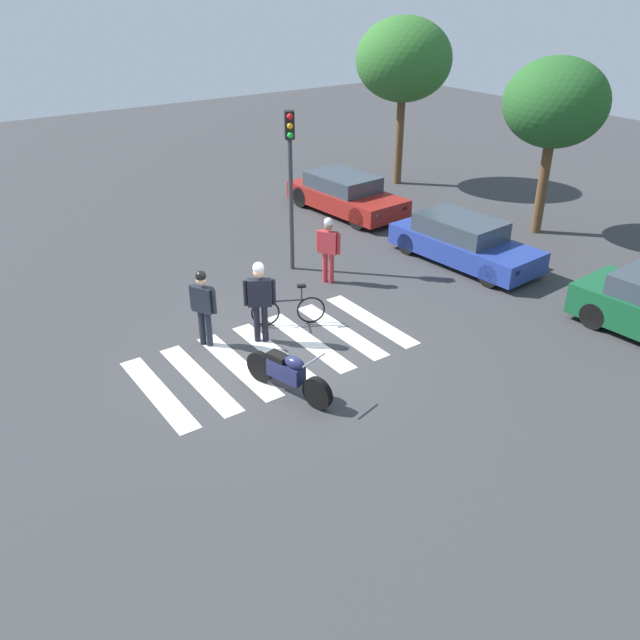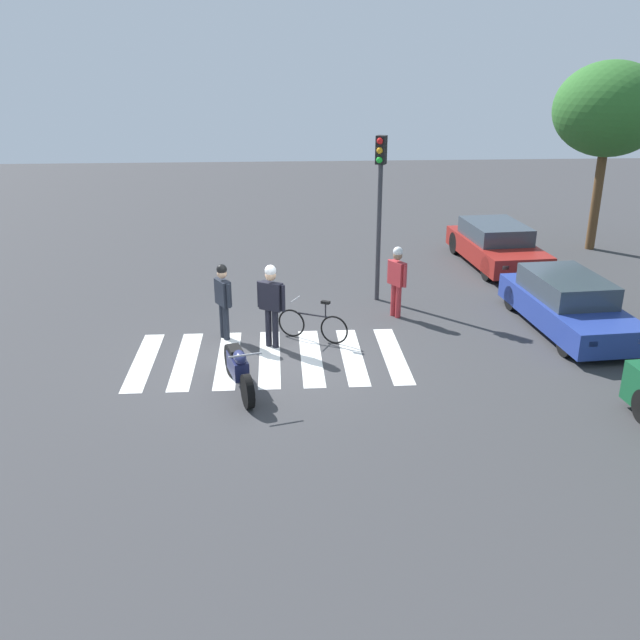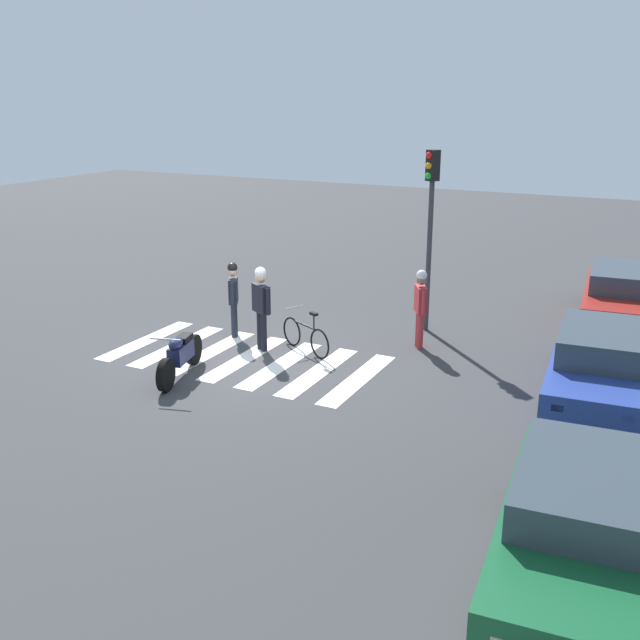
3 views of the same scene
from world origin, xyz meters
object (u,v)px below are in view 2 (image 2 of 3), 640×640
Objects in this scene: police_motorcycle at (238,368)px; officer_by_motorcycle at (271,299)px; car_maroon_wagon at (496,245)px; traffic_light_pole at (380,193)px; officer_on_foot at (223,296)px; car_blue_hatchback at (568,304)px; pedestrian_bystander at (397,277)px; leaning_bicycle at (313,325)px.

officer_by_motorcycle is at bearing 162.94° from police_motorcycle.
car_maroon_wagon is 5.65m from traffic_light_pole.
officer_by_motorcycle is at bearing -48.72° from car_maroon_wagon.
officer_by_motorcycle is (-2.12, 0.65, 0.66)m from police_motorcycle.
car_blue_hatchback is at bearing 90.76° from officer_on_foot.
police_motorcycle is 0.47× the size of car_blue_hatchback.
police_motorcycle is 2.32m from officer_by_motorcycle.
officer_by_motorcycle reaches higher than police_motorcycle.
officer_on_foot is 0.42× the size of traffic_light_pole.
pedestrian_bystander is at bearing 119.31° from officer_by_motorcycle.
officer_by_motorcycle is 3.55m from pedestrian_bystander.
police_motorcycle is at bearing -70.05° from car_blue_hatchback.
car_blue_hatchback reaches higher than leaning_bicycle.
officer_on_foot is 1.23m from officer_by_motorcycle.
pedestrian_bystander is at bearing -105.24° from car_blue_hatchback.
officer_by_motorcycle is at bearing -71.08° from leaning_bicycle.
traffic_light_pole is (-2.38, -4.23, 2.26)m from car_blue_hatchback.
traffic_light_pole is (-2.72, 1.86, 2.51)m from leaning_bicycle.
car_blue_hatchback is (-0.11, 8.12, -0.42)m from officer_on_foot.
police_motorcycle reaches higher than leaning_bicycle.
pedestrian_bystander reaches higher than car_maroon_wagon.
officer_on_foot is at bearing -96.64° from leaning_bicycle.
car_blue_hatchback is (-2.79, 7.68, 0.15)m from police_motorcycle.
traffic_light_pole is (-5.16, 3.45, 2.42)m from police_motorcycle.
leaning_bicycle is at bearing -86.77° from car_blue_hatchback.
car_blue_hatchback is (-0.34, 6.09, 0.24)m from leaning_bicycle.
officer_by_motorcycle reaches higher than car_maroon_wagon.
pedestrian_bystander is at bearing 12.62° from traffic_light_pole.
traffic_light_pole is at bearing 146.25° from police_motorcycle.
traffic_light_pole is at bearing -167.38° from pedestrian_bystander.
officer_by_motorcycle reaches higher than pedestrian_bystander.
traffic_light_pole is at bearing -53.58° from car_maroon_wagon.
officer_on_foot is at bearing -89.24° from car_blue_hatchback.
officer_on_foot is (-0.24, -2.03, 0.66)m from leaning_bicycle.
leaning_bicycle is 1.24m from officer_by_motorcycle.
car_maroon_wagon is at bearing 137.24° from police_motorcycle.
car_blue_hatchback is 1.05× the size of traffic_light_pole.
police_motorcycle is 0.47× the size of car_maroon_wagon.
pedestrian_bystander is at bearing 135.87° from police_motorcycle.
officer_on_foot reaches higher than car_blue_hatchback.
leaning_bicycle is 2.15m from officer_on_foot.
leaning_bicycle is 2.67m from pedestrian_bystander.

